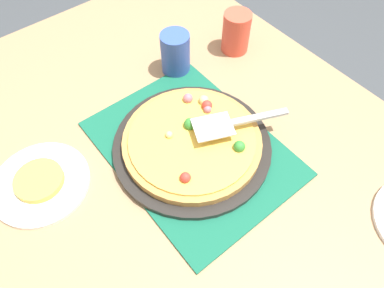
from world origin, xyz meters
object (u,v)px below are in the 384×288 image
cup_near (236,32)px  cup_far (175,53)px  pizza_server (233,123)px  pizza (193,140)px  pizza_pan (192,146)px  plate_near_left (41,183)px  served_slice_left (39,180)px

cup_near → cup_far: size_ratio=1.00×
pizza_server → pizza: bearing=-114.7°
pizza_pan → pizza_server: (0.04, 0.09, 0.06)m
plate_near_left → served_slice_left: size_ratio=2.00×
pizza_server → cup_near: bearing=135.8°
served_slice_left → cup_far: size_ratio=0.92×
pizza_pan → served_slice_left: (-0.14, -0.33, 0.01)m
pizza → served_slice_left: 0.36m
cup_near → cup_far: 0.20m
cup_near → cup_far: (-0.04, -0.19, 0.00)m
served_slice_left → pizza_server: 0.46m
pizza → plate_near_left: 0.36m
pizza → served_slice_left: bearing=-112.5°
served_slice_left → pizza: bearing=67.5°
pizza_pan → served_slice_left: served_slice_left is taller
pizza_pan → pizza: pizza is taller
pizza → served_slice_left: size_ratio=3.00×
pizza_pan → cup_near: 0.39m
cup_near → pizza_server: 0.34m
cup_near → cup_far: bearing=-101.1°
plate_near_left → cup_far: (-0.11, 0.47, 0.06)m
served_slice_left → plate_near_left: bearing=0.0°
cup_far → pizza_server: (0.28, -0.05, 0.01)m
plate_near_left → cup_near: cup_near is taller
pizza_pan → plate_near_left: (-0.14, -0.33, -0.01)m
served_slice_left → pizza_server: (0.18, 0.42, 0.05)m
pizza → cup_near: bearing=122.3°
served_slice_left → cup_near: bearing=96.0°
pizza → cup_far: cup_far is taller
pizza → pizza_server: bearing=65.3°
cup_near → served_slice_left: bearing=-84.0°
pizza_pan → cup_far: (-0.25, 0.14, 0.05)m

